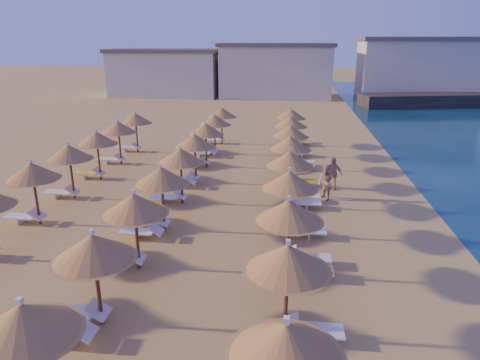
# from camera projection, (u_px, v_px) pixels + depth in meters

# --- Properties ---
(ground) EXTENTS (220.00, 220.00, 0.00)m
(ground) POSITION_uv_depth(u_px,v_px,m) (216.00, 240.00, 17.66)
(ground) COLOR tan
(ground) RESTS_ON ground
(hotel_blocks) EXTENTS (50.17, 8.68, 8.10)m
(hotel_blocks) POSITION_uv_depth(u_px,v_px,m) (293.00, 70.00, 59.22)
(hotel_blocks) COLOR silver
(hotel_blocks) RESTS_ON ground
(parasol_row_east) EXTENTS (2.38, 34.58, 3.01)m
(parasol_row_east) POSITION_uv_depth(u_px,v_px,m) (289.00, 181.00, 17.19)
(parasol_row_east) COLOR brown
(parasol_row_east) RESTS_ON ground
(parasol_row_west) EXTENTS (2.38, 34.58, 3.01)m
(parasol_row_west) POSITION_uv_depth(u_px,v_px,m) (161.00, 177.00, 17.77)
(parasol_row_west) COLOR brown
(parasol_row_west) RESTS_ON ground
(parasol_row_inland) EXTENTS (2.38, 24.92, 3.01)m
(parasol_row_inland) POSITION_uv_depth(u_px,v_px,m) (52.00, 162.00, 19.91)
(parasol_row_inland) COLOR brown
(parasol_row_inland) RESTS_ON ground
(loungers) EXTENTS (14.24, 33.76, 0.66)m
(loungers) POSITION_uv_depth(u_px,v_px,m) (187.00, 222.00, 18.54)
(loungers) COLOR white
(loungers) RESTS_ON ground
(beachgoer_b) EXTENTS (1.09, 1.14, 1.85)m
(beachgoer_b) POSITION_uv_depth(u_px,v_px,m) (326.00, 183.00, 21.76)
(beachgoer_b) COLOR tan
(beachgoer_b) RESTS_ON ground
(beachgoer_c) EXTENTS (1.14, 0.78, 1.79)m
(beachgoer_c) POSITION_uv_depth(u_px,v_px,m) (333.00, 173.00, 23.32)
(beachgoer_c) COLOR tan
(beachgoer_c) RESTS_ON ground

